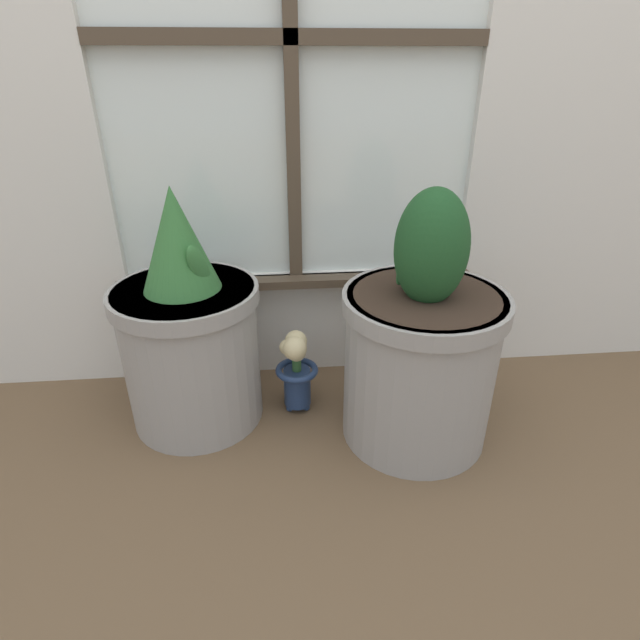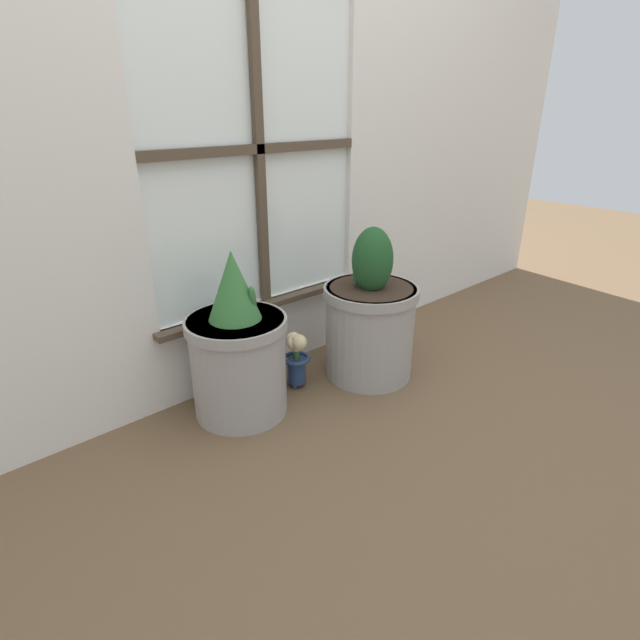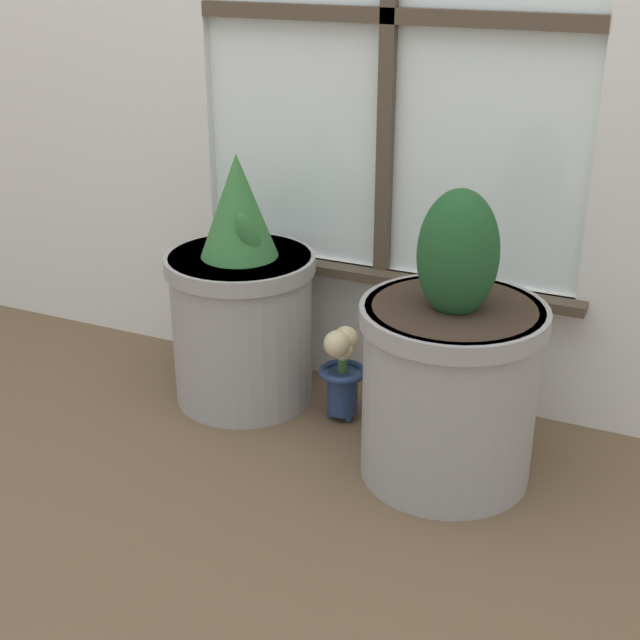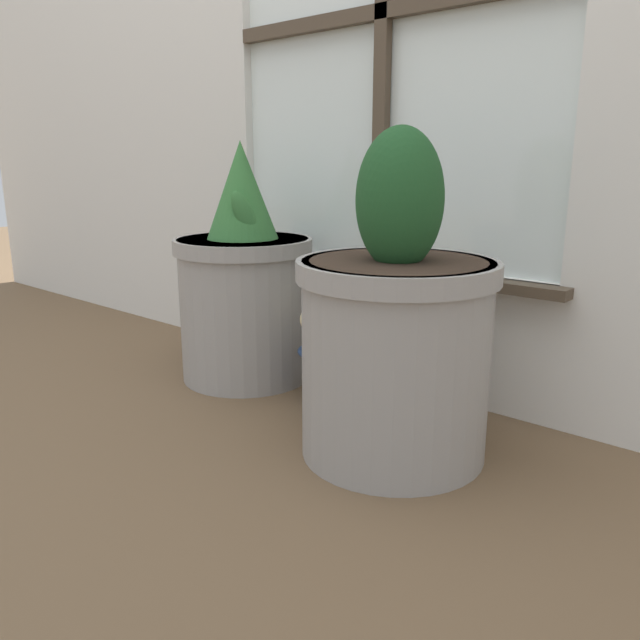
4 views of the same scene
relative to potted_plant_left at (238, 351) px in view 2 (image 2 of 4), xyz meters
The scene contains 5 objects.
ground_plane 0.49m from the potted_plant_left, 46.52° to the right, with size 10.00×10.00×0.00m, color brown.
wall_with_window 1.08m from the potted_plant_left, 38.59° to the left, with size 4.40×0.10×2.50m.
potted_plant_left is the anchor object (origin of this frame).
potted_plant_right 0.59m from the potted_plant_left, 12.26° to the right, with size 0.39×0.39×0.65m.
flower_vase 0.29m from the potted_plant_left, ahead, with size 0.12×0.12×0.24m.
Camera 2 is at (-1.15, -1.11, 1.08)m, focal length 28.00 mm.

